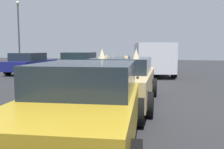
% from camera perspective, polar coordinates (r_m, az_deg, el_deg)
% --- Properties ---
extents(ground_plane, '(60.00, 60.00, 0.00)m').
position_cam_1_polar(ground_plane, '(7.83, 2.12, -6.63)').
color(ground_plane, '#2D2D30').
extents(art_car_decorated, '(4.60, 2.34, 1.71)m').
position_cam_1_polar(art_car_decorated, '(7.73, 2.18, -1.27)').
color(art_car_decorated, '#D8BC7F').
rests_on(art_car_decorated, ground).
extents(parked_van_near_left, '(5.33, 3.20, 2.01)m').
position_cam_1_polar(parked_van_near_left, '(16.01, 9.20, 3.91)').
color(parked_van_near_left, silver).
rests_on(parked_van_near_left, ground).
extents(parked_sedan_far_right, '(3.97, 2.13, 1.46)m').
position_cam_1_polar(parked_sedan_far_right, '(14.99, -7.38, 2.17)').
color(parked_sedan_far_right, '#1E602D').
rests_on(parked_sedan_far_right, ground).
extents(parked_sedan_far_left, '(4.15, 2.16, 1.40)m').
position_cam_1_polar(parked_sedan_far_left, '(17.56, -18.01, 2.47)').
color(parked_sedan_far_left, navy).
rests_on(parked_sedan_far_left, ground).
extents(parked_sedan_row_back_center, '(4.37, 2.45, 1.47)m').
position_cam_1_polar(parked_sedan_row_back_center, '(4.35, -6.09, -6.97)').
color(parked_sedan_row_back_center, gold).
rests_on(parked_sedan_row_back_center, ground).
extents(lot_lamp_post, '(0.28, 0.28, 5.25)m').
position_cam_1_polar(lot_lamp_post, '(20.69, -20.47, 9.53)').
color(lot_lamp_post, '#4C4C51').
rests_on(lot_lamp_post, ground).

